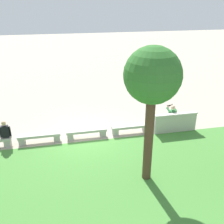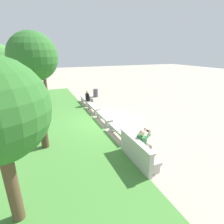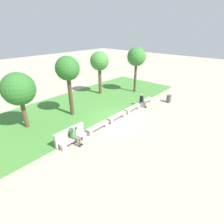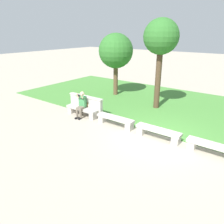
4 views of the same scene
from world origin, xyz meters
name	(u,v)px [view 2 (image 2 of 4)]	position (x,y,z in m)	size (l,w,h in m)	color
ground_plane	(104,122)	(0.00, 0.00, 0.00)	(80.00, 80.00, 0.00)	#A89E8C
grass_strip	(26,134)	(0.00, 4.38, 0.01)	(22.65, 8.00, 0.03)	#478438
bench_main	(142,154)	(-4.36, 0.00, 0.30)	(1.92, 0.40, 0.45)	#B7B2A8
bench_near	(119,132)	(-2.18, 0.00, 0.30)	(1.92, 0.40, 0.45)	#B7B2A8
bench_mid	(104,117)	(0.00, 0.00, 0.30)	(1.92, 0.40, 0.45)	#B7B2A8
bench_far	(93,107)	(2.18, 0.00, 0.30)	(1.92, 0.40, 0.45)	#B7B2A8
bench_end	(86,100)	(4.36, 0.00, 0.30)	(1.92, 0.40, 0.45)	#B7B2A8
backrest_wall_with_plaque	(135,151)	(-4.36, 0.34, 0.52)	(2.20, 0.24, 1.01)	#B7B2A8
person_photographer	(144,143)	(-4.28, -0.08, 0.74)	(0.53, 0.77, 1.32)	black
person_distant	(89,98)	(3.61, -0.07, 0.67)	(0.48, 0.69, 1.26)	black
backpack	(88,98)	(3.60, -0.04, 0.63)	(0.28, 0.24, 0.43)	black
tree_behind_wall	(42,54)	(6.67, 2.89, 3.91)	(2.01, 2.01, 4.98)	#4C3826
tree_left_background	(33,60)	(-1.80, 3.51, 3.83)	(1.87, 1.87, 4.88)	#4C3826
tree_far_back	(0,62)	(3.60, 5.46, 3.51)	(1.96, 1.96, 4.58)	brown
trash_bin	(96,93)	(6.27, -1.49, 0.38)	(0.44, 0.44, 0.75)	#4C4C51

